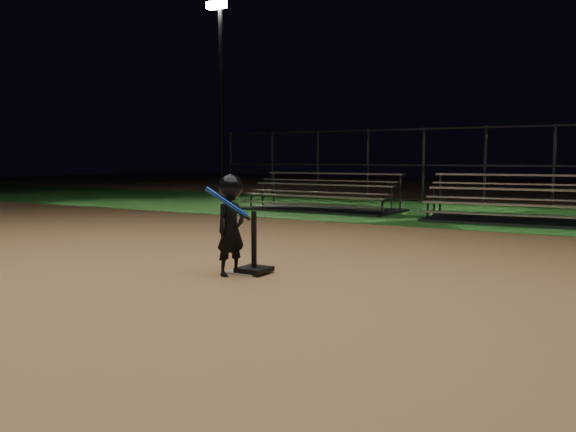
% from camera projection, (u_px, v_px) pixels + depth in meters
% --- Properties ---
extents(ground, '(80.00, 80.00, 0.00)m').
position_uv_depth(ground, '(248.00, 272.00, 7.58)').
color(ground, '#AE7F4F').
rests_on(ground, ground).
extents(grass_strip, '(60.00, 8.00, 0.01)m').
position_uv_depth(grass_strip, '(458.00, 212.00, 16.08)').
color(grass_strip, '#1F5B1D').
rests_on(grass_strip, ground).
extents(home_plate, '(0.45, 0.45, 0.02)m').
position_uv_depth(home_plate, '(248.00, 271.00, 7.58)').
color(home_plate, beige).
rests_on(home_plate, ground).
extents(batting_tee, '(0.38, 0.38, 0.78)m').
position_uv_depth(batting_tee, '(254.00, 261.00, 7.48)').
color(batting_tee, black).
rests_on(batting_tee, home_plate).
extents(child_batter, '(0.48, 0.57, 1.27)m').
position_uv_depth(child_batter, '(231.00, 222.00, 7.32)').
color(child_batter, black).
rests_on(child_batter, ground).
extents(bleacher_left, '(4.40, 2.23, 1.06)m').
position_uv_depth(bleacher_left, '(322.00, 203.00, 16.60)').
color(bleacher_left, '#B3B3B8').
rests_on(bleacher_left, ground).
extents(bleacher_right, '(4.62, 2.49, 1.10)m').
position_uv_depth(bleacher_right, '(528.00, 213.00, 13.43)').
color(bleacher_right, silver).
rests_on(bleacher_right, ground).
extents(backstop_fence, '(20.08, 0.08, 2.50)m').
position_uv_depth(backstop_fence, '(485.00, 166.00, 18.51)').
color(backstop_fence, '#38383D').
rests_on(backstop_fence, ground).
extents(light_pole_left, '(0.90, 0.53, 8.30)m').
position_uv_depth(light_pole_left, '(220.00, 80.00, 26.01)').
color(light_pole_left, '#2D2D30').
rests_on(light_pole_left, ground).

